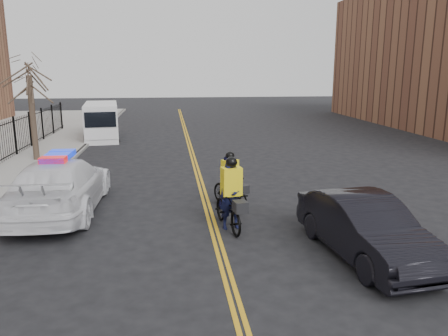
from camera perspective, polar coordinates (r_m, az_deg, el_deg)
name	(u,v)px	position (r m, az deg, el deg)	size (l,w,h in m)	color
ground	(213,227)	(12.60, -1.41, -7.76)	(120.00, 120.00, 0.00)	black
center_line_left	(194,167)	(20.26, -3.94, 0.16)	(0.10, 60.00, 0.01)	gold
center_line_right	(197,167)	(20.27, -3.48, 0.17)	(0.10, 60.00, 0.01)	gold
sidewalk	(26,170)	(21.18, -24.41, -0.22)	(3.00, 60.00, 0.15)	gray
curb	(61,169)	(20.78, -20.46, -0.11)	(0.20, 60.00, 0.15)	gray
street_tree	(30,89)	(22.69, -24.00, 9.46)	(3.20, 3.20, 4.80)	#372B20
police_cruiser	(61,185)	(14.61, -20.57, -2.14)	(2.49, 5.95, 1.88)	white
dark_sedan	(365,227)	(11.00, 17.90, -7.40)	(1.57, 4.50, 1.48)	black
cargo_van	(102,122)	(29.30, -15.69, 5.82)	(2.62, 5.65, 2.29)	white
cyclist_near	(231,204)	(12.32, 0.98, -4.69)	(1.10, 2.21, 2.07)	black
cyclist_far	(230,186)	(14.14, 0.79, -2.32)	(1.33, 1.87, 1.87)	black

